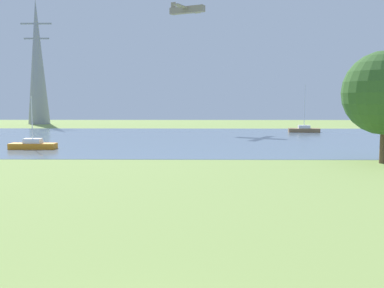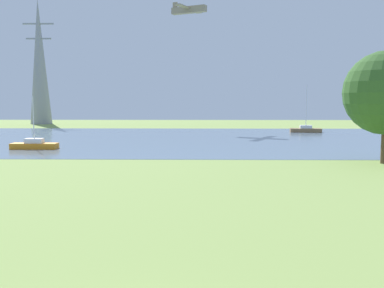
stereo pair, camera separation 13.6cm
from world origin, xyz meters
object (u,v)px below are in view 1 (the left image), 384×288
Objects in this scene: sailboat_orange at (33,145)px; electricity_pylon at (37,62)px; light_aircraft at (187,10)px; sailboat_brown at (304,129)px.

sailboat_orange is 50.44m from electricity_pylon.
electricity_pylon is at bearing 108.92° from sailboat_orange.
sailboat_brown is at bearing -23.93° from light_aircraft.
light_aircraft is (-18.66, 8.28, 20.09)m from sailboat_brown.
electricity_pylon is 35.25m from light_aircraft.
sailboat_brown is 56.22m from electricity_pylon.
sailboat_brown is 28.64m from light_aircraft.
sailboat_orange is 0.22× the size of electricity_pylon.
electricity_pylon is at bearing 155.77° from sailboat_brown.
light_aircraft reaches higher than sailboat_brown.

